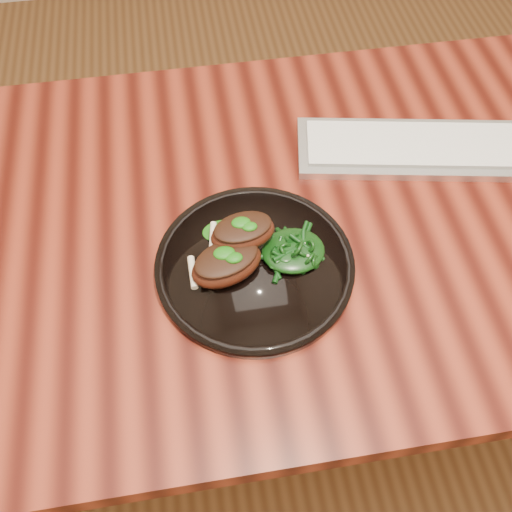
{
  "coord_description": "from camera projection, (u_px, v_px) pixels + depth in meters",
  "views": [
    {
      "loc": [
        -0.24,
        -0.57,
        1.48
      ],
      "look_at": [
        -0.16,
        -0.1,
        0.78
      ],
      "focal_mm": 40.0,
      "sensor_mm": 36.0,
      "label": 1
    }
  ],
  "objects": [
    {
      "name": "greens_heap",
      "position": [
        293.0,
        248.0,
        0.85
      ],
      "size": [
        0.1,
        0.09,
        0.04
      ],
      "color": "black",
      "rests_on": "plate"
    },
    {
      "name": "lamb_chop_back",
      "position": [
        242.0,
        232.0,
        0.84
      ],
      "size": [
        0.11,
        0.08,
        0.04
      ],
      "color": "#41180C",
      "rests_on": "plate"
    },
    {
      "name": "desk",
      "position": [
        338.0,
        235.0,
        1.01
      ],
      "size": [
        1.6,
        0.8,
        0.75
      ],
      "color": "#360B06",
      "rests_on": "ground"
    },
    {
      "name": "keyboard",
      "position": [
        428.0,
        148.0,
        1.01
      ],
      "size": [
        0.48,
        0.22,
        0.02
      ],
      "color": "silver",
      "rests_on": "desk"
    },
    {
      "name": "lamb_chop_front",
      "position": [
        226.0,
        263.0,
        0.83
      ],
      "size": [
        0.13,
        0.1,
        0.05
      ],
      "color": "#41180C",
      "rests_on": "plate"
    },
    {
      "name": "herb_smear",
      "position": [
        224.0,
        231.0,
        0.89
      ],
      "size": [
        0.07,
        0.05,
        0.0
      ],
      "primitive_type": "ellipsoid",
      "color": "#0B4907",
      "rests_on": "plate"
    },
    {
      "name": "plate",
      "position": [
        255.0,
        265.0,
        0.87
      ],
      "size": [
        0.3,
        0.3,
        0.02
      ],
      "color": "black",
      "rests_on": "desk"
    }
  ]
}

